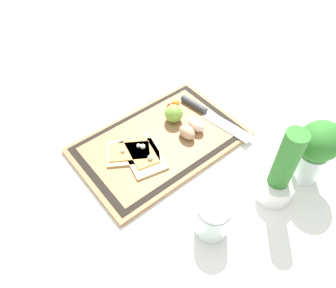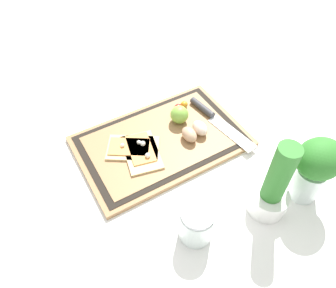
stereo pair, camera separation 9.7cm
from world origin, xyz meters
name	(u,v)px [view 1 (the left image)]	position (x,y,z in m)	size (l,w,h in m)	color
ground_plane	(160,144)	(0.00, 0.00, 0.00)	(6.00, 6.00, 0.00)	white
cutting_board	(160,142)	(0.00, 0.00, 0.01)	(0.51, 0.32, 0.02)	#997047
pizza_slice_near	(132,152)	(0.09, -0.01, 0.02)	(0.18, 0.17, 0.02)	#DBBC7F
pizza_slice_far	(143,154)	(0.08, 0.02, 0.02)	(0.13, 0.17, 0.02)	#DBBC7F
knife	(204,111)	(-0.19, 0.00, 0.03)	(0.07, 0.28, 0.02)	silver
egg_brown	(187,132)	(-0.07, 0.04, 0.04)	(0.04, 0.06, 0.04)	tan
egg_pink	(196,125)	(-0.12, 0.04, 0.04)	(0.04, 0.06, 0.04)	beige
lime	(174,114)	(-0.09, -0.04, 0.05)	(0.06, 0.06, 0.06)	#7FB742
cherry_tomato_red	(171,107)	(-0.11, -0.08, 0.03)	(0.03, 0.03, 0.03)	red
cherry_tomato_yellow	(176,103)	(-0.14, -0.09, 0.03)	(0.02, 0.02, 0.02)	orange
herb_pot	(280,176)	(-0.13, 0.34, 0.09)	(0.10, 0.10, 0.24)	white
sauce_jar	(212,220)	(0.08, 0.31, 0.05)	(0.08, 0.08, 0.10)	silver
herb_glass	(316,149)	(-0.24, 0.36, 0.12)	(0.12, 0.11, 0.20)	silver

